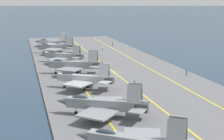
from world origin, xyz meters
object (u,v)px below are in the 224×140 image
parked_jet_sixth (56,47)px  crew_blue_vest (187,72)px  parked_jet_seventh (52,42)px  crew_yellow_vest (103,62)px  crew_white_vest (102,48)px  parked_jet_third (83,78)px  parked_jet_second (103,104)px  parked_jet_fourth (73,65)px  crew_green_vest (113,44)px  parked_jet_fifth (62,56)px  crew_brown_vest (134,83)px

parked_jet_sixth → crew_blue_vest: (-47.96, -30.46, -1.65)m
parked_jet_seventh → crew_yellow_vest: bearing=-164.6°
parked_jet_sixth → crew_white_vest: 19.47m
parked_jet_third → parked_jet_seventh: 70.91m
parked_jet_second → parked_jet_fourth: size_ratio=0.98×
parked_jet_fourth → crew_white_vest: parked_jet_fourth is taller
parked_jet_sixth → crew_green_vest: size_ratio=9.11×
parked_jet_seventh → crew_white_vest: bearing=-123.4°
parked_jet_fifth → crew_blue_vest: parked_jet_fifth is taller
parked_jet_second → parked_jet_fourth: parked_jet_fourth is taller
parked_jet_seventh → parked_jet_fifth: bearing=-179.9°
parked_jet_fourth → crew_green_vest: parked_jet_fourth is taller
crew_blue_vest → parked_jet_third: bearing=102.8°
parked_jet_fourth → crew_white_vest: (41.82, -18.30, -1.80)m
crew_white_vest → crew_blue_vest: crew_blue_vest is taller
parked_jet_fifth → crew_brown_vest: size_ratio=8.36×
parked_jet_seventh → parked_jet_sixth: bearing=179.8°
parked_jet_sixth → crew_brown_vest: bearing=-167.2°
parked_jet_seventh → crew_yellow_vest: (-43.18, -11.87, -1.48)m
parked_jet_fifth → parked_jet_seventh: bearing=0.1°
parked_jet_third → parked_jet_fifth: 34.78m
crew_white_vest → parked_jet_sixth: bearing=100.8°
parked_jet_fifth → parked_jet_seventh: size_ratio=0.97×
parked_jet_fourth → crew_white_vest: bearing=-23.6°
parked_jet_seventh → crew_blue_vest: parked_jet_seventh is taller
crew_blue_vest → crew_yellow_vest: bearing=41.5°
parked_jet_fourth → crew_white_vest: 45.68m
crew_yellow_vest → parked_jet_second: bearing=166.6°
parked_jet_fifth → crew_white_vest: 30.29m
parked_jet_fifth → parked_jet_sixth: bearing=0.2°
crew_brown_vest → parked_jet_fourth: bearing=33.8°
crew_yellow_vest → crew_blue_vest: (-20.95, -18.54, 0.01)m
parked_jet_fourth → crew_brown_vest: 21.57m
crew_yellow_vest → crew_white_vest: size_ratio=1.02×
parked_jet_third → crew_green_vest: size_ratio=8.33×
crew_white_vest → crew_brown_vest: bearing=173.9°
crew_green_vest → crew_brown_vest: (-71.11, 13.82, -0.03)m
parked_jet_fifth → crew_green_vest: bearing=-37.1°
parked_jet_fifth → crew_brown_vest: bearing=-160.7°
parked_jet_fifth → parked_jet_sixth: parked_jet_sixth is taller
parked_jet_sixth → crew_yellow_vest: size_ratio=9.50×
parked_jet_second → crew_green_vest: bearing=-16.2°
crew_brown_vest → crew_blue_vest: bearing=-65.4°
crew_yellow_vest → crew_blue_vest: bearing=-138.5°
parked_jet_third → crew_brown_vest: parked_jet_third is taller
parked_jet_sixth → crew_blue_vest: parked_jet_sixth is taller
parked_jet_second → parked_jet_fifth: size_ratio=1.12×
crew_green_vest → crew_brown_vest: crew_green_vest is taller
crew_blue_vest → crew_green_vest: crew_green_vest is taller
crew_yellow_vest → crew_brown_vest: bearing=-178.4°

